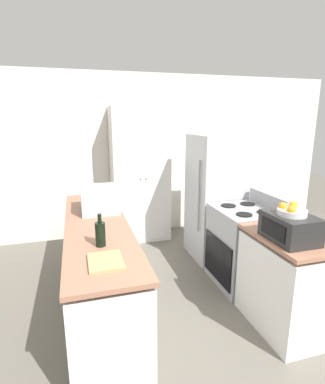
{
  "coord_description": "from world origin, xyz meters",
  "views": [
    {
      "loc": [
        -0.98,
        -1.52,
        1.91
      ],
      "look_at": [
        0.0,
        1.8,
        1.05
      ],
      "focal_mm": 28.0,
      "sensor_mm": 36.0,
      "label": 1
    }
  ],
  "objects_px": {
    "refrigerator": "(217,197)",
    "pantry_cabinet": "(140,175)",
    "microwave": "(100,199)",
    "fruit_bowl": "(291,211)",
    "toaster_oven": "(290,228)",
    "wine_bottle": "(100,234)",
    "stove": "(243,246)"
  },
  "relations": [
    {
      "from": "pantry_cabinet",
      "to": "refrigerator",
      "type": "distance_m",
      "value": 1.3
    },
    {
      "from": "pantry_cabinet",
      "to": "microwave",
      "type": "distance_m",
      "value": 1.48
    },
    {
      "from": "refrigerator",
      "to": "wine_bottle",
      "type": "distance_m",
      "value": 2.13
    },
    {
      "from": "stove",
      "to": "microwave",
      "type": "distance_m",
      "value": 1.74
    },
    {
      "from": "microwave",
      "to": "wine_bottle",
      "type": "relative_size",
      "value": 1.67
    },
    {
      "from": "pantry_cabinet",
      "to": "toaster_oven",
      "type": "relative_size",
      "value": 4.8
    },
    {
      "from": "wine_bottle",
      "to": "toaster_oven",
      "type": "xyz_separation_m",
      "value": [
        1.53,
        -0.33,
        0.01
      ]
    },
    {
      "from": "wine_bottle",
      "to": "toaster_oven",
      "type": "relative_size",
      "value": 0.62
    },
    {
      "from": "pantry_cabinet",
      "to": "microwave",
      "type": "bearing_deg",
      "value": -119.54
    },
    {
      "from": "microwave",
      "to": "fruit_bowl",
      "type": "bearing_deg",
      "value": -41.74
    },
    {
      "from": "pantry_cabinet",
      "to": "stove",
      "type": "distance_m",
      "value": 1.98
    },
    {
      "from": "fruit_bowl",
      "to": "toaster_oven",
      "type": "bearing_deg",
      "value": 33.4
    },
    {
      "from": "stove",
      "to": "microwave",
      "type": "xyz_separation_m",
      "value": [
        -1.58,
        0.41,
        0.58
      ]
    },
    {
      "from": "pantry_cabinet",
      "to": "toaster_oven",
      "type": "bearing_deg",
      "value": -74.23
    },
    {
      "from": "pantry_cabinet",
      "to": "fruit_bowl",
      "type": "height_order",
      "value": "pantry_cabinet"
    },
    {
      "from": "toaster_oven",
      "to": "refrigerator",
      "type": "bearing_deg",
      "value": 84.7
    },
    {
      "from": "wine_bottle",
      "to": "pantry_cabinet",
      "type": "bearing_deg",
      "value": 70.18
    },
    {
      "from": "fruit_bowl",
      "to": "stove",
      "type": "bearing_deg",
      "value": 81.05
    },
    {
      "from": "microwave",
      "to": "wine_bottle",
      "type": "xyz_separation_m",
      "value": [
        -0.08,
        -0.95,
        -0.03
      ]
    },
    {
      "from": "stove",
      "to": "fruit_bowl",
      "type": "distance_m",
      "value": 1.14
    },
    {
      "from": "refrigerator",
      "to": "fruit_bowl",
      "type": "bearing_deg",
      "value": -95.58
    },
    {
      "from": "stove",
      "to": "toaster_oven",
      "type": "relative_size",
      "value": 2.47
    },
    {
      "from": "pantry_cabinet",
      "to": "toaster_oven",
      "type": "height_order",
      "value": "pantry_cabinet"
    },
    {
      "from": "stove",
      "to": "wine_bottle",
      "type": "xyz_separation_m",
      "value": [
        -1.66,
        -0.54,
        0.55
      ]
    },
    {
      "from": "toaster_oven",
      "to": "stove",
      "type": "bearing_deg",
      "value": 81.54
    },
    {
      "from": "stove",
      "to": "microwave",
      "type": "height_order",
      "value": "microwave"
    },
    {
      "from": "stove",
      "to": "wine_bottle",
      "type": "relative_size",
      "value": 3.95
    },
    {
      "from": "fruit_bowl",
      "to": "wine_bottle",
      "type": "bearing_deg",
      "value": 167.49
    },
    {
      "from": "refrigerator",
      "to": "pantry_cabinet",
      "type": "bearing_deg",
      "value": 133.12
    },
    {
      "from": "pantry_cabinet",
      "to": "wine_bottle",
      "type": "xyz_separation_m",
      "value": [
        -0.81,
        -2.24,
        -0.03
      ]
    },
    {
      "from": "microwave",
      "to": "fruit_bowl",
      "type": "xyz_separation_m",
      "value": [
        1.45,
        -1.29,
        0.13
      ]
    },
    {
      "from": "wine_bottle",
      "to": "fruit_bowl",
      "type": "bearing_deg",
      "value": -12.51
    }
  ]
}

